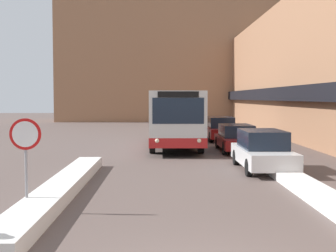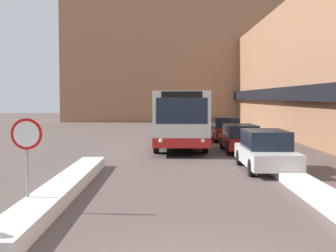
% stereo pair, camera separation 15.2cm
% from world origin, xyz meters
% --- Properties ---
extents(building_row_right, '(5.50, 60.00, 9.48)m').
position_xyz_m(building_row_right, '(9.97, 24.00, 4.73)').
color(building_row_right, '#996B4C').
rests_on(building_row_right, ground_plane).
extents(building_backdrop_far, '(26.00, 8.00, 17.22)m').
position_xyz_m(building_backdrop_far, '(0.00, 50.84, 8.61)').
color(building_backdrop_far, '#996B4C').
rests_on(building_backdrop_far, ground_plane).
extents(snow_bank_left, '(0.90, 11.34, 0.38)m').
position_xyz_m(snow_bank_left, '(-3.60, 6.52, 0.19)').
color(snow_bank_left, silver).
rests_on(snow_bank_left, ground_plane).
extents(snow_bank_right, '(0.90, 10.78, 0.28)m').
position_xyz_m(snow_bank_right, '(3.60, 7.24, 0.14)').
color(snow_bank_right, silver).
rests_on(snow_bank_right, ground_plane).
extents(city_bus, '(2.72, 11.22, 3.13)m').
position_xyz_m(city_bus, '(0.06, 20.05, 1.72)').
color(city_bus, silver).
rests_on(city_bus, ground_plane).
extents(parked_car_front, '(1.80, 4.61, 1.54)m').
position_xyz_m(parked_car_front, '(3.20, 11.11, 0.76)').
color(parked_car_front, silver).
rests_on(parked_car_front, ground_plane).
extents(parked_car_middle, '(1.80, 4.76, 1.39)m').
position_xyz_m(parked_car_middle, '(3.20, 17.40, 0.71)').
color(parked_car_middle, maroon).
rests_on(parked_car_middle, ground_plane).
extents(parked_car_back, '(1.81, 4.86, 1.53)m').
position_xyz_m(parked_car_back, '(3.20, 23.91, 0.76)').
color(parked_car_back, maroon).
rests_on(parked_car_back, ground_plane).
extents(stop_sign, '(0.76, 0.08, 2.30)m').
position_xyz_m(stop_sign, '(-3.98, 4.43, 1.67)').
color(stop_sign, gray).
rests_on(stop_sign, ground_plane).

